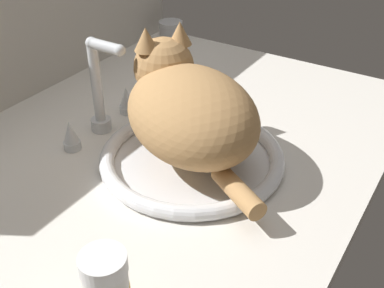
{
  "coord_description": "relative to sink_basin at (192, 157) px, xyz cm",
  "views": [
    {
      "loc": [
        -61.46,
        -44.17,
        52.66
      ],
      "look_at": [
        -2.84,
        -7.16,
        7.0
      ],
      "focal_mm": 44.35,
      "sensor_mm": 36.0,
      "label": 1
    }
  ],
  "objects": [
    {
      "name": "countertop",
      "position": [
        2.84,
        7.16,
        -2.67
      ],
      "size": [
        101.37,
        74.08,
        3.0
      ],
      "primitive_type": "cube",
      "color": "silver",
      "rests_on": "ground"
    },
    {
      "name": "backsplash_wall",
      "position": [
        2.84,
        45.4,
        18.15
      ],
      "size": [
        101.37,
        2.4,
        44.65
      ],
      "primitive_type": "cube",
      "color": "beige",
      "rests_on": "ground"
    },
    {
      "name": "sink_basin",
      "position": [
        0.0,
        0.0,
        0.0
      ],
      "size": [
        32.92,
        32.92,
        2.65
      ],
      "color": "white",
      "rests_on": "countertop"
    },
    {
      "name": "faucet",
      "position": [
        0.0,
        20.74,
        6.07
      ],
      "size": [
        19.49,
        9.52,
        19.28
      ],
      "color": "silver",
      "rests_on": "countertop"
    },
    {
      "name": "cat",
      "position": [
        1.06,
        1.81,
        9.39
      ],
      "size": [
        31.68,
        35.58,
        19.49
      ],
      "color": "tan",
      "rests_on": "sink_basin"
    },
    {
      "name": "metal_jar",
      "position": [
        46.84,
        36.61,
        1.74
      ],
      "size": [
        6.66,
        6.66,
        5.79
      ],
      "color": "#B2B5BA",
      "rests_on": "countertop"
    }
  ]
}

